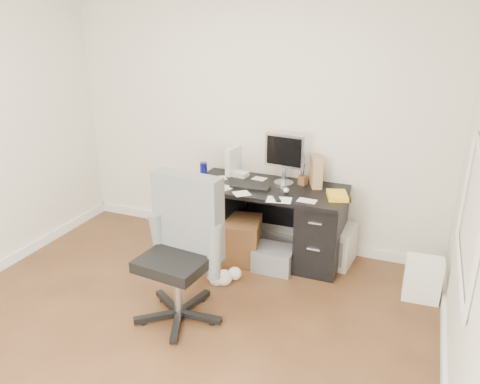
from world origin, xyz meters
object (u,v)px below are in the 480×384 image
Objects in this scene: lcd_monitor at (284,159)px; pc_tower at (344,246)px; office_chair at (176,253)px; wicker_basket at (238,240)px; keyboard at (250,187)px; desk at (267,219)px.

lcd_monitor is 1.31× the size of pc_tower.
office_chair reaches higher than wicker_basket.
office_chair is at bearing -101.18° from lcd_monitor.
keyboard is 0.98× the size of pc_tower.
desk is at bearing -127.97° from lcd_monitor.
lcd_monitor is at bearing 41.88° from wicker_basket.
wicker_basket is (-0.09, -0.09, -0.54)m from keyboard.
lcd_monitor is 1.03m from pc_tower.
lcd_monitor is (0.12, 0.12, 0.61)m from desk.
pc_tower is at bearing 7.73° from desk.
wicker_basket is at bearing -131.94° from lcd_monitor.
desk is at bearing 39.67° from wicker_basket.
keyboard is at bearing 44.58° from wicker_basket.
keyboard is (-0.27, -0.23, -0.25)m from lcd_monitor.
office_chair is at bearing -94.21° from wicker_basket.
lcd_monitor is at bearing 45.84° from desk.
desk is at bearing 82.14° from office_chair.
desk is 0.63m from lcd_monitor.
lcd_monitor reaches higher than office_chair.
office_chair is 3.02× the size of pc_tower.
wicker_basket is at bearing 91.92° from office_chair.
desk is 0.79m from pc_tower.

